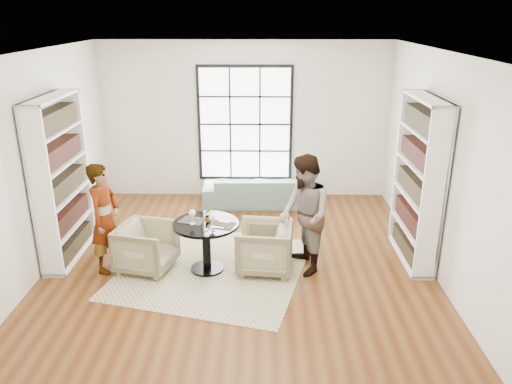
{
  "coord_description": "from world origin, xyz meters",
  "views": [
    {
      "loc": [
        0.33,
        -6.45,
        3.49
      ],
      "look_at": [
        0.24,
        0.4,
        1.0
      ],
      "focal_mm": 35.0,
      "sensor_mm": 36.0,
      "label": 1
    }
  ],
  "objects_px": {
    "flower_centerpiece": "(209,215)",
    "person_right": "(304,215)",
    "wine_glass_left": "(192,214)",
    "sofa": "(255,190)",
    "wine_glass_right": "(212,218)",
    "pedestal_table": "(206,236)",
    "armchair_right": "(264,247)",
    "armchair_left": "(147,247)",
    "person_left": "(105,218)"
  },
  "relations": [
    {
      "from": "person_left",
      "to": "person_right",
      "type": "height_order",
      "value": "person_right"
    },
    {
      "from": "sofa",
      "to": "person_left",
      "type": "distance_m",
      "value": 3.31
    },
    {
      "from": "pedestal_table",
      "to": "sofa",
      "type": "xyz_separation_m",
      "value": [
        0.63,
        2.58,
        -0.25
      ]
    },
    {
      "from": "sofa",
      "to": "wine_glass_left",
      "type": "height_order",
      "value": "wine_glass_left"
    },
    {
      "from": "pedestal_table",
      "to": "wine_glass_right",
      "type": "bearing_deg",
      "value": -55.37
    },
    {
      "from": "person_right",
      "to": "flower_centerpiece",
      "type": "distance_m",
      "value": 1.32
    },
    {
      "from": "flower_centerpiece",
      "to": "armchair_left",
      "type": "bearing_deg",
      "value": -178.24
    },
    {
      "from": "armchair_left",
      "to": "flower_centerpiece",
      "type": "xyz_separation_m",
      "value": [
        0.9,
        0.03,
        0.49
      ]
    },
    {
      "from": "wine_glass_left",
      "to": "pedestal_table",
      "type": "bearing_deg",
      "value": 13.94
    },
    {
      "from": "flower_centerpiece",
      "to": "pedestal_table",
      "type": "bearing_deg",
      "value": -128.71
    },
    {
      "from": "armchair_left",
      "to": "wine_glass_left",
      "type": "bearing_deg",
      "value": -82.11
    },
    {
      "from": "person_left",
      "to": "flower_centerpiece",
      "type": "relative_size",
      "value": 8.11
    },
    {
      "from": "person_right",
      "to": "wine_glass_right",
      "type": "distance_m",
      "value": 1.27
    },
    {
      "from": "sofa",
      "to": "armchair_right",
      "type": "relative_size",
      "value": 2.53
    },
    {
      "from": "armchair_right",
      "to": "wine_glass_left",
      "type": "relative_size",
      "value": 3.61
    },
    {
      "from": "pedestal_table",
      "to": "person_left",
      "type": "bearing_deg",
      "value": 178.84
    },
    {
      "from": "pedestal_table",
      "to": "flower_centerpiece",
      "type": "xyz_separation_m",
      "value": [
        0.04,
        0.06,
        0.3
      ]
    },
    {
      "from": "armchair_left",
      "to": "pedestal_table",
      "type": "bearing_deg",
      "value": -77.98
    },
    {
      "from": "flower_centerpiece",
      "to": "person_left",
      "type": "bearing_deg",
      "value": -178.91
    },
    {
      "from": "flower_centerpiece",
      "to": "person_right",
      "type": "bearing_deg",
      "value": -1.39
    },
    {
      "from": "armchair_left",
      "to": "person_left",
      "type": "bearing_deg",
      "value": 103.92
    },
    {
      "from": "pedestal_table",
      "to": "wine_glass_left",
      "type": "bearing_deg",
      "value": -166.06
    },
    {
      "from": "person_right",
      "to": "wine_glass_left",
      "type": "bearing_deg",
      "value": -101.8
    },
    {
      "from": "sofa",
      "to": "person_right",
      "type": "distance_m",
      "value": 2.72
    },
    {
      "from": "sofa",
      "to": "wine_glass_right",
      "type": "relative_size",
      "value": 10.08
    },
    {
      "from": "sofa",
      "to": "flower_centerpiece",
      "type": "height_order",
      "value": "flower_centerpiece"
    },
    {
      "from": "sofa",
      "to": "pedestal_table",
      "type": "bearing_deg",
      "value": 75.07
    },
    {
      "from": "sofa",
      "to": "armchair_right",
      "type": "xyz_separation_m",
      "value": [
        0.18,
        -2.56,
        0.07
      ]
    },
    {
      "from": "sofa",
      "to": "wine_glass_right",
      "type": "height_order",
      "value": "wine_glass_right"
    },
    {
      "from": "person_left",
      "to": "wine_glass_left",
      "type": "distance_m",
      "value": 1.24
    },
    {
      "from": "armchair_left",
      "to": "flower_centerpiece",
      "type": "relative_size",
      "value": 3.87
    },
    {
      "from": "pedestal_table",
      "to": "armchair_right",
      "type": "xyz_separation_m",
      "value": [
        0.81,
        0.02,
        -0.18
      ]
    },
    {
      "from": "pedestal_table",
      "to": "sofa",
      "type": "distance_m",
      "value": 2.67
    },
    {
      "from": "person_right",
      "to": "wine_glass_left",
      "type": "xyz_separation_m",
      "value": [
        -1.54,
        -0.07,
        0.04
      ]
    },
    {
      "from": "pedestal_table",
      "to": "person_right",
      "type": "xyz_separation_m",
      "value": [
        1.36,
        0.02,
        0.31
      ]
    },
    {
      "from": "wine_glass_right",
      "to": "flower_centerpiece",
      "type": "distance_m",
      "value": 0.22
    },
    {
      "from": "armchair_right",
      "to": "person_right",
      "type": "height_order",
      "value": "person_right"
    },
    {
      "from": "wine_glass_left",
      "to": "sofa",
      "type": "bearing_deg",
      "value": 72.87
    },
    {
      "from": "armchair_right",
      "to": "flower_centerpiece",
      "type": "relative_size",
      "value": 3.95
    },
    {
      "from": "wine_glass_left",
      "to": "flower_centerpiece",
      "type": "relative_size",
      "value": 1.1
    },
    {
      "from": "person_left",
      "to": "flower_centerpiece",
      "type": "xyz_separation_m",
      "value": [
        1.45,
        0.03,
        0.04
      ]
    },
    {
      "from": "pedestal_table",
      "to": "person_right",
      "type": "height_order",
      "value": "person_right"
    },
    {
      "from": "person_right",
      "to": "wine_glass_left",
      "type": "distance_m",
      "value": 1.54
    },
    {
      "from": "pedestal_table",
      "to": "person_right",
      "type": "distance_m",
      "value": 1.4
    },
    {
      "from": "armchair_left",
      "to": "flower_centerpiece",
      "type": "bearing_deg",
      "value": -74.31
    },
    {
      "from": "wine_glass_left",
      "to": "flower_centerpiece",
      "type": "distance_m",
      "value": 0.25
    },
    {
      "from": "pedestal_table",
      "to": "flower_centerpiece",
      "type": "distance_m",
      "value": 0.31
    },
    {
      "from": "armchair_left",
      "to": "armchair_right",
      "type": "bearing_deg",
      "value": -76.23
    },
    {
      "from": "armchair_right",
      "to": "wine_glass_right",
      "type": "relative_size",
      "value": 3.99
    },
    {
      "from": "person_left",
      "to": "armchair_left",
      "type": "bearing_deg",
      "value": -76.68
    }
  ]
}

